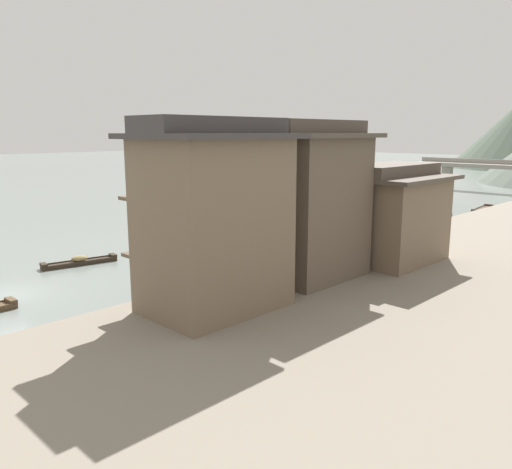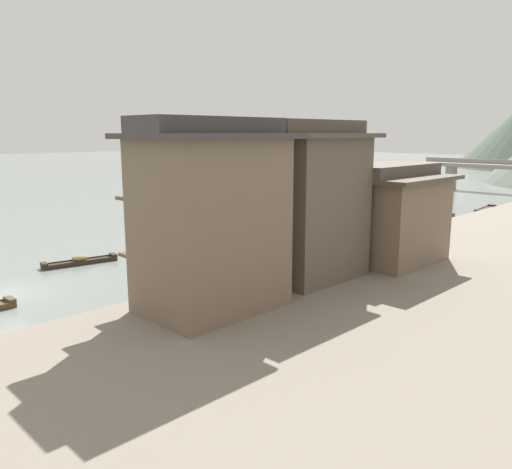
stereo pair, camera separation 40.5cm
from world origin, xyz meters
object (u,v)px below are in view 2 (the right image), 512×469
(house_waterfront_tall, at_px, (386,214))
(boat_midriver_drifting, at_px, (193,286))
(mooring_post_dock_far, at_px, (365,236))
(mooring_post_dock_near, at_px, (197,278))
(boat_moored_nearest, at_px, (418,195))
(boat_moored_third, at_px, (80,261))
(boat_midriver_upstream, at_px, (249,268))
(house_waterfront_nearest, at_px, (210,217))
(boat_moored_second, at_px, (486,210))
(mooring_post_dock_mid, at_px, (277,258))
(boat_moored_far, at_px, (311,255))
(house_waterfront_second, at_px, (311,202))
(stone_bridge, at_px, (499,171))
(boat_upstream_distant, at_px, (443,219))

(house_waterfront_tall, bearing_deg, boat_midriver_drifting, -116.46)
(mooring_post_dock_far, bearing_deg, mooring_post_dock_near, -90.00)
(house_waterfront_tall, bearing_deg, boat_moored_nearest, 115.11)
(mooring_post_dock_far, bearing_deg, boat_moored_third, -124.99)
(boat_midriver_upstream, bearing_deg, house_waterfront_nearest, -54.12)
(boat_midriver_upstream, height_order, house_waterfront_tall, house_waterfront_tall)
(boat_moored_second, xyz_separation_m, house_waterfront_nearest, (5.25, -45.74, 5.01))
(house_waterfront_nearest, distance_m, mooring_post_dock_mid, 9.48)
(boat_moored_far, bearing_deg, boat_moored_second, 90.03)
(boat_moored_far, relative_size, boat_midriver_upstream, 1.18)
(boat_moored_nearest, relative_size, house_waterfront_second, 0.56)
(house_waterfront_second, distance_m, stone_bridge, 60.17)
(mooring_post_dock_mid, height_order, stone_bridge, stone_bridge)
(stone_bridge, bearing_deg, boat_midriver_drifting, -84.05)
(boat_upstream_distant, bearing_deg, mooring_post_dock_mid, -85.19)
(boat_midriver_upstream, height_order, house_waterfront_second, house_waterfront_second)
(mooring_post_dock_near, bearing_deg, mooring_post_dock_far, 90.00)
(mooring_post_dock_mid, relative_size, stone_bridge, 0.03)
(boat_midriver_drifting, bearing_deg, stone_bridge, 95.95)
(boat_moored_far, distance_m, boat_upstream_distant, 21.87)
(mooring_post_dock_near, height_order, mooring_post_dock_mid, mooring_post_dock_mid)
(house_waterfront_nearest, height_order, house_waterfront_second, same)
(house_waterfront_nearest, distance_m, house_waterfront_tall, 14.03)
(boat_moored_third, bearing_deg, boat_upstream_distant, 74.65)
(boat_moored_third, xyz_separation_m, house_waterfront_nearest, (15.16, -0.84, 4.94))
(boat_moored_nearest, distance_m, boat_moored_second, 14.39)
(boat_midriver_drifting, height_order, stone_bridge, stone_bridge)
(boat_midriver_drifting, xyz_separation_m, mooring_post_dock_far, (1.67, 15.06, 0.99))
(boat_midriver_drifting, relative_size, mooring_post_dock_mid, 5.02)
(house_waterfront_tall, bearing_deg, boat_midriver_upstream, -136.29)
(boat_upstream_distant, xyz_separation_m, mooring_post_dock_near, (2.32, -33.93, 1.10))
(house_waterfront_nearest, bearing_deg, boat_upstream_distant, 98.95)
(boat_midriver_upstream, distance_m, stone_bridge, 58.90)
(boat_moored_second, xyz_separation_m, boat_midriver_upstream, (-0.46, -37.85, 0.03))
(boat_moored_nearest, relative_size, mooring_post_dock_mid, 5.84)
(boat_moored_second, distance_m, mooring_post_dock_mid, 37.81)
(mooring_post_dock_far, bearing_deg, boat_moored_second, 94.03)
(boat_moored_nearest, height_order, stone_bridge, stone_bridge)
(boat_upstream_distant, height_order, house_waterfront_second, house_waterfront_second)
(house_waterfront_second, xyz_separation_m, mooring_post_dock_mid, (-3.10, 0.63, -3.89))
(mooring_post_dock_far, bearing_deg, boat_midriver_drifting, -96.31)
(boat_moored_nearest, height_order, boat_midriver_drifting, boat_midriver_drifting)
(house_waterfront_tall, bearing_deg, house_waterfront_nearest, -92.59)
(mooring_post_dock_far, relative_size, stone_bridge, 0.03)
(boat_moored_second, distance_m, mooring_post_dock_far, 28.03)
(house_waterfront_tall, bearing_deg, mooring_post_dock_mid, -123.32)
(house_waterfront_tall, relative_size, mooring_post_dock_near, 8.87)
(boat_moored_nearest, height_order, house_waterfront_tall, house_waterfront_tall)
(boat_moored_second, distance_m, house_waterfront_tall, 32.54)
(house_waterfront_nearest, bearing_deg, house_waterfront_tall, 87.41)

